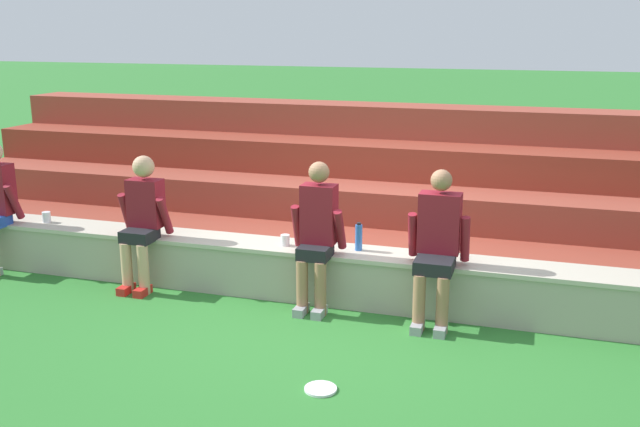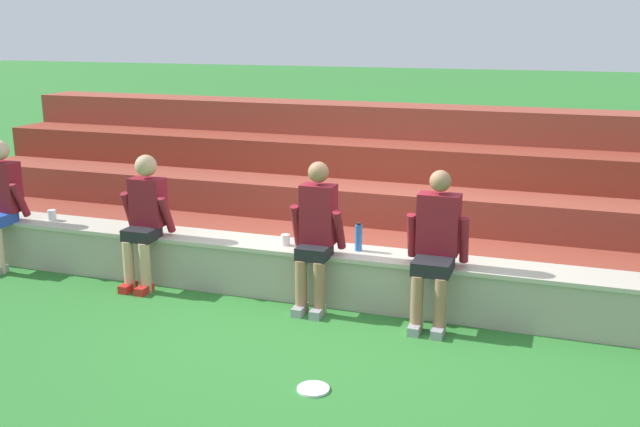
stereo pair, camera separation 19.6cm
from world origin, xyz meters
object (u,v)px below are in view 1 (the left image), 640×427
object	(u,v)px
person_center	(317,233)
frisbee	(321,389)
water_bottle_mid_left	(359,237)
person_right_of_center	(437,244)
plastic_cup_middle	(285,240)
plastic_cup_right_end	(46,217)
person_left_of_center	(142,218)

from	to	relation	value
person_center	frisbee	distance (m)	1.78
water_bottle_mid_left	frisbee	bearing A→B (deg)	-84.08
person_right_of_center	person_center	bearing A→B (deg)	-179.22
plastic_cup_middle	plastic_cup_right_end	distance (m)	2.79
person_left_of_center	person_center	size ratio (longest dim) A/B	0.97
person_center	plastic_cup_right_end	world-z (taller)	person_center
person_center	frisbee	xyz separation A→B (m)	(0.52, -1.54, -0.73)
plastic_cup_middle	plastic_cup_right_end	size ratio (longest dim) A/B	0.92
plastic_cup_middle	plastic_cup_right_end	world-z (taller)	plastic_cup_right_end
person_center	water_bottle_mid_left	bearing A→B (deg)	40.51
person_center	person_right_of_center	bearing A→B (deg)	0.78
person_left_of_center	water_bottle_mid_left	world-z (taller)	person_left_of_center
plastic_cup_right_end	person_left_of_center	bearing A→B (deg)	-9.51
person_right_of_center	plastic_cup_middle	world-z (taller)	person_right_of_center
person_right_of_center	water_bottle_mid_left	bearing A→B (deg)	161.19
plastic_cup_middle	frisbee	size ratio (longest dim) A/B	0.45
plastic_cup_middle	frisbee	world-z (taller)	plastic_cup_middle
person_right_of_center	frisbee	world-z (taller)	person_right_of_center
water_bottle_mid_left	person_center	bearing A→B (deg)	-139.49
person_left_of_center	plastic_cup_middle	world-z (taller)	person_left_of_center
person_left_of_center	plastic_cup_right_end	world-z (taller)	person_left_of_center
person_left_of_center	frisbee	bearing A→B (deg)	-33.22
water_bottle_mid_left	plastic_cup_right_end	size ratio (longest dim) A/B	2.33
person_left_of_center	water_bottle_mid_left	xyz separation A→B (m)	(2.18, 0.27, -0.08)
water_bottle_mid_left	person_right_of_center	bearing A→B (deg)	-18.81
person_right_of_center	frisbee	size ratio (longest dim) A/B	5.71
person_left_of_center	plastic_cup_right_end	bearing A→B (deg)	170.49
person_left_of_center	person_center	xyz separation A→B (m)	(1.85, -0.02, 0.01)
plastic_cup_middle	frisbee	xyz separation A→B (m)	(0.91, -1.75, -0.56)
frisbee	plastic_cup_right_end	bearing A→B (deg)	154.39
person_right_of_center	plastic_cup_middle	size ratio (longest dim) A/B	12.80
plastic_cup_middle	plastic_cup_right_end	xyz separation A→B (m)	(-2.79, 0.02, 0.00)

